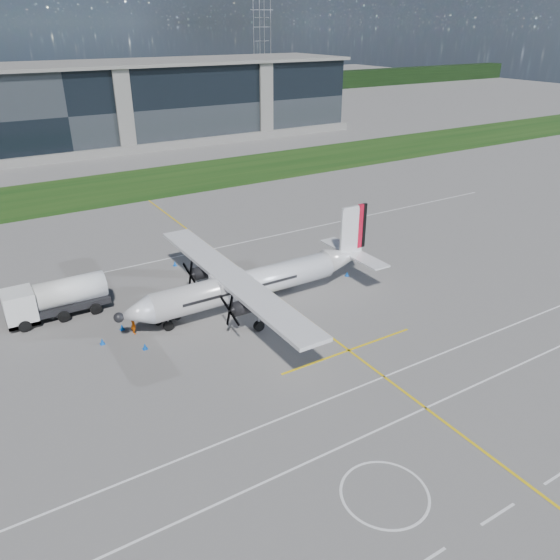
{
  "coord_description": "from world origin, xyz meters",
  "views": [
    {
      "loc": [
        -19.74,
        -33.14,
        22.48
      ],
      "look_at": [
        2.04,
        2.41,
        2.75
      ],
      "focal_mm": 35.0,
      "sensor_mm": 36.0,
      "label": 1
    }
  ],
  "objects_px": {
    "pylon_east": "(262,46)",
    "ground_crew_person": "(133,323)",
    "safety_cone_tail": "(347,274)",
    "safety_cone_fwd": "(102,341)",
    "safety_cone_stbdwing": "(175,263)",
    "safety_cone_nose_stbd": "(122,327)",
    "fuel_tanker_truck": "(49,301)",
    "baggage_tug": "(164,310)",
    "turboprop_aircraft": "(254,267)",
    "safety_cone_nose_port": "(145,346)"
  },
  "relations": [
    {
      "from": "turboprop_aircraft",
      "to": "fuel_tanker_truck",
      "type": "bearing_deg",
      "value": 155.47
    },
    {
      "from": "pylon_east",
      "to": "ground_crew_person",
      "type": "xyz_separation_m",
      "value": [
        -95.08,
        -145.07,
        -14.08
      ]
    },
    {
      "from": "ground_crew_person",
      "to": "safety_cone_tail",
      "type": "relative_size",
      "value": 3.67
    },
    {
      "from": "safety_cone_fwd",
      "to": "safety_cone_nose_stbd",
      "type": "bearing_deg",
      "value": 34.9
    },
    {
      "from": "baggage_tug",
      "to": "safety_cone_stbdwing",
      "type": "xyz_separation_m",
      "value": [
        4.83,
        9.9,
        -0.58
      ]
    },
    {
      "from": "turboprop_aircraft",
      "to": "safety_cone_stbdwing",
      "type": "height_order",
      "value": "turboprop_aircraft"
    },
    {
      "from": "ground_crew_person",
      "to": "safety_cone_nose_stbd",
      "type": "distance_m",
      "value": 1.42
    },
    {
      "from": "safety_cone_stbdwing",
      "to": "safety_cone_nose_stbd",
      "type": "height_order",
      "value": "same"
    },
    {
      "from": "pylon_east",
      "to": "ground_crew_person",
      "type": "relative_size",
      "value": 16.34
    },
    {
      "from": "fuel_tanker_truck",
      "to": "safety_cone_fwd",
      "type": "distance_m",
      "value": 6.98
    },
    {
      "from": "baggage_tug",
      "to": "safety_cone_fwd",
      "type": "relative_size",
      "value": 5.56
    },
    {
      "from": "turboprop_aircraft",
      "to": "safety_cone_nose_stbd",
      "type": "relative_size",
      "value": 49.49
    },
    {
      "from": "fuel_tanker_truck",
      "to": "baggage_tug",
      "type": "bearing_deg",
      "value": -32.33
    },
    {
      "from": "turboprop_aircraft",
      "to": "safety_cone_nose_stbd",
      "type": "distance_m",
      "value": 11.84
    },
    {
      "from": "safety_cone_fwd",
      "to": "safety_cone_nose_stbd",
      "type": "height_order",
      "value": "same"
    },
    {
      "from": "turboprop_aircraft",
      "to": "safety_cone_nose_stbd",
      "type": "bearing_deg",
      "value": 169.4
    },
    {
      "from": "pylon_east",
      "to": "safety_cone_stbdwing",
      "type": "relative_size",
      "value": 60.0
    },
    {
      "from": "turboprop_aircraft",
      "to": "ground_crew_person",
      "type": "bearing_deg",
      "value": 174.52
    },
    {
      "from": "pylon_east",
      "to": "safety_cone_tail",
      "type": "xyz_separation_m",
      "value": [
        -73.87,
        -145.29,
        -14.75
      ]
    },
    {
      "from": "safety_cone_stbdwing",
      "to": "safety_cone_fwd",
      "type": "xyz_separation_m",
      "value": [
        -10.38,
        -11.21,
        0.0
      ]
    },
    {
      "from": "ground_crew_person",
      "to": "safety_cone_fwd",
      "type": "relative_size",
      "value": 3.67
    },
    {
      "from": "fuel_tanker_truck",
      "to": "safety_cone_nose_stbd",
      "type": "distance_m",
      "value": 6.83
    },
    {
      "from": "turboprop_aircraft",
      "to": "safety_cone_tail",
      "type": "relative_size",
      "value": 49.49
    },
    {
      "from": "baggage_tug",
      "to": "safety_cone_tail",
      "type": "distance_m",
      "value": 18.31
    },
    {
      "from": "fuel_tanker_truck",
      "to": "safety_cone_tail",
      "type": "xyz_separation_m",
      "value": [
        26.28,
        -6.31,
        -1.37
      ]
    },
    {
      "from": "baggage_tug",
      "to": "safety_cone_nose_port",
      "type": "relative_size",
      "value": 5.56
    },
    {
      "from": "safety_cone_tail",
      "to": "safety_cone_nose_stbd",
      "type": "height_order",
      "value": "same"
    },
    {
      "from": "turboprop_aircraft",
      "to": "safety_cone_tail",
      "type": "height_order",
      "value": "turboprop_aircraft"
    },
    {
      "from": "baggage_tug",
      "to": "safety_cone_nose_stbd",
      "type": "height_order",
      "value": "baggage_tug"
    },
    {
      "from": "ground_crew_person",
      "to": "safety_cone_nose_port",
      "type": "bearing_deg",
      "value": 170.29
    },
    {
      "from": "safety_cone_fwd",
      "to": "safety_cone_stbdwing",
      "type": "bearing_deg",
      "value": 47.21
    },
    {
      "from": "ground_crew_person",
      "to": "safety_cone_fwd",
      "type": "height_order",
      "value": "ground_crew_person"
    },
    {
      "from": "safety_cone_stbdwing",
      "to": "safety_cone_tail",
      "type": "distance_m",
      "value": 17.45
    },
    {
      "from": "fuel_tanker_truck",
      "to": "baggage_tug",
      "type": "xyz_separation_m",
      "value": [
        8.02,
        -5.08,
        -0.78
      ]
    },
    {
      "from": "fuel_tanker_truck",
      "to": "safety_cone_stbdwing",
      "type": "xyz_separation_m",
      "value": [
        12.85,
        4.83,
        -1.37
      ]
    },
    {
      "from": "turboprop_aircraft",
      "to": "baggage_tug",
      "type": "height_order",
      "value": "turboprop_aircraft"
    },
    {
      "from": "baggage_tug",
      "to": "ground_crew_person",
      "type": "bearing_deg",
      "value": -161.0
    },
    {
      "from": "safety_cone_tail",
      "to": "safety_cone_fwd",
      "type": "distance_m",
      "value": 23.81
    },
    {
      "from": "fuel_tanker_truck",
      "to": "safety_cone_stbdwing",
      "type": "bearing_deg",
      "value": 20.6
    },
    {
      "from": "fuel_tanker_truck",
      "to": "safety_cone_nose_stbd",
      "type": "relative_size",
      "value": 17.24
    },
    {
      "from": "fuel_tanker_truck",
      "to": "ground_crew_person",
      "type": "bearing_deg",
      "value": -50.28
    },
    {
      "from": "baggage_tug",
      "to": "ground_crew_person",
      "type": "xyz_separation_m",
      "value": [
        -2.96,
        -1.02,
        0.08
      ]
    },
    {
      "from": "pylon_east",
      "to": "fuel_tanker_truck",
      "type": "height_order",
      "value": "pylon_east"
    },
    {
      "from": "baggage_tug",
      "to": "safety_cone_fwd",
      "type": "height_order",
      "value": "baggage_tug"
    },
    {
      "from": "baggage_tug",
      "to": "safety_cone_tail",
      "type": "height_order",
      "value": "baggage_tug"
    },
    {
      "from": "pylon_east",
      "to": "baggage_tug",
      "type": "distance_m",
      "value": 171.57
    },
    {
      "from": "fuel_tanker_truck",
      "to": "pylon_east",
      "type": "bearing_deg",
      "value": 54.22
    },
    {
      "from": "baggage_tug",
      "to": "safety_cone_nose_stbd",
      "type": "xyz_separation_m",
      "value": [
        -3.6,
        0.06,
        -0.58
      ]
    },
    {
      "from": "ground_crew_person",
      "to": "safety_cone_stbdwing",
      "type": "height_order",
      "value": "ground_crew_person"
    },
    {
      "from": "fuel_tanker_truck",
      "to": "turboprop_aircraft",
      "type": "bearing_deg",
      "value": -24.53
    }
  ]
}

